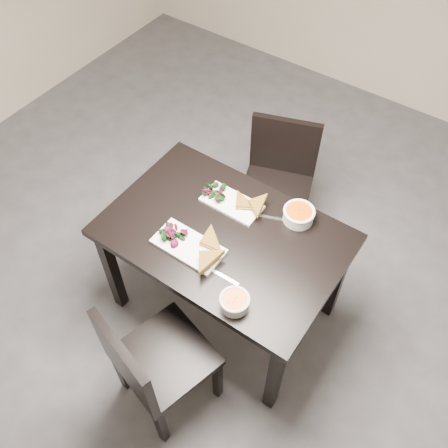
# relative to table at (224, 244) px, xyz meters

# --- Properties ---
(ground) EXTENTS (5.00, 5.00, 0.00)m
(ground) POSITION_rel_table_xyz_m (-0.04, 0.01, -0.65)
(ground) COLOR #47474C
(ground) RESTS_ON ground
(room_shell) EXTENTS (5.02, 5.02, 2.81)m
(room_shell) POSITION_rel_table_xyz_m (-0.04, 0.01, 1.18)
(room_shell) COLOR beige
(room_shell) RESTS_ON ground
(table) EXTENTS (1.20, 0.80, 0.75)m
(table) POSITION_rel_table_xyz_m (0.00, 0.00, 0.00)
(table) COLOR black
(table) RESTS_ON ground
(chair_near) EXTENTS (0.52, 0.52, 0.85)m
(chair_near) POSITION_rel_table_xyz_m (0.04, -0.67, -0.17)
(chair_near) COLOR black
(chair_near) RESTS_ON ground
(chair_far) EXTENTS (0.54, 0.54, 0.85)m
(chair_far) POSITION_rel_table_xyz_m (-0.08, 0.72, -0.17)
(chair_far) COLOR black
(chair_far) RESTS_ON ground
(plate_near) EXTENTS (0.35, 0.18, 0.02)m
(plate_near) POSITION_rel_table_xyz_m (-0.09, -0.17, 0.11)
(plate_near) COLOR white
(plate_near) RESTS_ON table
(sandwich_near) EXTENTS (0.19, 0.15, 0.06)m
(sandwich_near) POSITION_rel_table_xyz_m (-0.03, -0.16, 0.15)
(sandwich_near) COLOR olive
(sandwich_near) RESTS_ON plate_near
(salad_near) EXTENTS (0.11, 0.10, 0.05)m
(salad_near) POSITION_rel_table_xyz_m (-0.19, -0.17, 0.14)
(salad_near) COLOR black
(salad_near) RESTS_ON plate_near
(soup_bowl_near) EXTENTS (0.14, 0.14, 0.06)m
(soup_bowl_near) POSITION_rel_table_xyz_m (0.27, -0.31, 0.13)
(soup_bowl_near) COLOR white
(soup_bowl_near) RESTS_ON table
(cutlery_near) EXTENTS (0.18, 0.02, 0.00)m
(cutlery_near) POSITION_rel_table_xyz_m (0.14, -0.21, 0.10)
(cutlery_near) COLOR silver
(cutlery_near) RESTS_ON table
(plate_far) EXTENTS (0.32, 0.16, 0.02)m
(plate_far) POSITION_rel_table_xyz_m (-0.07, 0.18, 0.11)
(plate_far) COLOR white
(plate_far) RESTS_ON table
(sandwich_far) EXTENTS (0.20, 0.18, 0.05)m
(sandwich_far) POSITION_rel_table_xyz_m (-0.01, 0.16, 0.14)
(sandwich_far) COLOR olive
(sandwich_far) RESTS_ON plate_far
(salad_far) EXTENTS (0.10, 0.09, 0.04)m
(salad_far) POSITION_rel_table_xyz_m (-0.17, 0.18, 0.14)
(salad_far) COLOR black
(salad_far) RESTS_ON plate_far
(soup_bowl_far) EXTENTS (0.16, 0.16, 0.07)m
(soup_bowl_far) POSITION_rel_table_xyz_m (0.26, 0.29, 0.14)
(soup_bowl_far) COLOR white
(soup_bowl_far) RESTS_ON table
(cutlery_far) EXTENTS (0.17, 0.08, 0.00)m
(cutlery_far) POSITION_rel_table_xyz_m (0.14, 0.22, 0.10)
(cutlery_far) COLOR silver
(cutlery_far) RESTS_ON table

